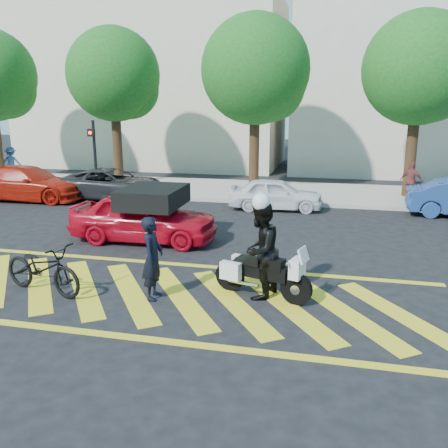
% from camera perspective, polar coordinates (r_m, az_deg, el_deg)
% --- Properties ---
extents(ground, '(90.00, 90.00, 0.00)m').
position_cam_1_polar(ground, '(10.15, -8.02, -8.33)').
color(ground, black).
rests_on(ground, ground).
extents(sidewalk, '(60.00, 5.00, 0.15)m').
position_cam_1_polar(sidewalk, '(21.34, 3.56, 4.00)').
color(sidewalk, '#9E998E').
rests_on(sidewalk, ground).
extents(crosswalk, '(12.33, 4.00, 0.01)m').
position_cam_1_polar(crosswalk, '(10.16, -8.23, -8.29)').
color(crosswalk, yellow).
rests_on(crosswalk, ground).
extents(building_left, '(16.00, 8.00, 10.00)m').
position_cam_1_polar(building_left, '(31.87, -8.31, 16.17)').
color(building_left, beige).
rests_on(building_left, ground).
extents(building_right, '(16.00, 8.00, 11.00)m').
position_cam_1_polar(building_right, '(30.26, 24.66, 16.13)').
color(building_right, beige).
rests_on(building_right, ground).
extents(tree_left, '(4.20, 4.20, 7.26)m').
position_cam_1_polar(tree_left, '(23.02, -12.76, 16.74)').
color(tree_left, black).
rests_on(tree_left, ground).
extents(tree_center, '(4.60, 4.60, 7.56)m').
position_cam_1_polar(tree_center, '(21.08, 4.18, 17.57)').
color(tree_center, black).
rests_on(tree_center, ground).
extents(tree_right, '(4.40, 4.40, 7.41)m').
position_cam_1_polar(tree_right, '(21.05, 22.71, 16.42)').
color(tree_right, black).
rests_on(tree_right, ground).
extents(signal_pole, '(0.28, 0.43, 3.20)m').
position_cam_1_polar(signal_pole, '(21.06, -15.37, 8.46)').
color(signal_pole, black).
rests_on(signal_pole, ground).
extents(officer_bike, '(0.46, 0.66, 1.71)m').
position_cam_1_polar(officer_bike, '(9.68, -8.58, -4.09)').
color(officer_bike, black).
rests_on(officer_bike, ground).
extents(bicycle, '(2.18, 1.22, 1.08)m').
position_cam_1_polar(bicycle, '(10.64, -20.99, -4.98)').
color(bicycle, black).
rests_on(bicycle, ground).
extents(police_motorcycle, '(2.09, 1.01, 0.95)m').
position_cam_1_polar(police_motorcycle, '(9.78, 4.43, -5.87)').
color(police_motorcycle, black).
rests_on(police_motorcycle, ground).
extents(officer_moto, '(1.01, 1.16, 2.01)m').
position_cam_1_polar(officer_moto, '(9.62, 4.38, -3.15)').
color(officer_moto, black).
rests_on(officer_moto, ground).
extents(red_convertible, '(4.23, 1.74, 1.44)m').
position_cam_1_polar(red_convertible, '(13.81, -9.60, 0.85)').
color(red_convertible, red).
rests_on(red_convertible, ground).
extents(parked_left, '(4.94, 2.24, 1.40)m').
position_cam_1_polar(parked_left, '(21.13, -22.61, 4.55)').
color(parked_left, '#B0190A').
rests_on(parked_left, ground).
extents(parked_mid_left, '(4.58, 2.16, 1.27)m').
position_cam_1_polar(parked_mid_left, '(20.29, -13.35, 4.71)').
color(parked_mid_left, black).
rests_on(parked_mid_left, ground).
extents(parked_mid_right, '(3.59, 1.68, 1.19)m').
position_cam_1_polar(parked_mid_right, '(17.85, 6.24, 3.61)').
color(parked_mid_right, white).
rests_on(parked_mid_right, ground).
extents(pedestrian_left, '(1.16, 0.90, 1.58)m').
position_cam_1_polar(pedestrian_left, '(26.86, -24.19, 6.78)').
color(pedestrian_left, '#2B4C78').
rests_on(pedestrian_left, sidewalk).
extents(pedestrian_right, '(0.96, 0.77, 1.53)m').
position_cam_1_polar(pedestrian_right, '(20.12, 21.61, 4.81)').
color(pedestrian_right, brown).
rests_on(pedestrian_right, sidewalk).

